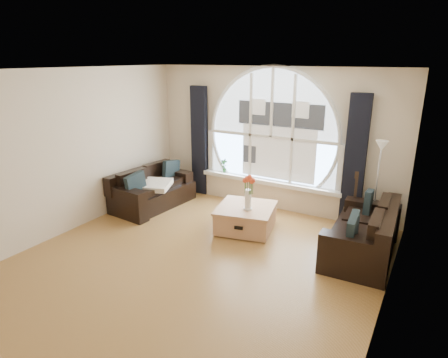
# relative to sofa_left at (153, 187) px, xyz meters

# --- Properties ---
(ground) EXTENTS (5.00, 5.50, 0.01)m
(ground) POSITION_rel_sofa_left_xyz_m (1.98, -1.51, -0.40)
(ground) COLOR brown
(ground) RESTS_ON ground
(ceiling) EXTENTS (5.00, 5.50, 0.01)m
(ceiling) POSITION_rel_sofa_left_xyz_m (1.98, -1.51, 2.30)
(ceiling) COLOR silver
(ceiling) RESTS_ON ground
(wall_back) EXTENTS (5.00, 0.01, 2.70)m
(wall_back) POSITION_rel_sofa_left_xyz_m (1.98, 1.24, 0.95)
(wall_back) COLOR beige
(wall_back) RESTS_ON ground
(wall_left) EXTENTS (0.01, 5.50, 2.70)m
(wall_left) POSITION_rel_sofa_left_xyz_m (-0.52, -1.51, 0.95)
(wall_left) COLOR beige
(wall_left) RESTS_ON ground
(wall_right) EXTENTS (0.01, 5.50, 2.70)m
(wall_right) POSITION_rel_sofa_left_xyz_m (4.48, -1.51, 0.95)
(wall_right) COLOR beige
(wall_right) RESTS_ON ground
(attic_slope) EXTENTS (0.92, 5.50, 0.72)m
(attic_slope) POSITION_rel_sofa_left_xyz_m (4.18, -1.51, 1.95)
(attic_slope) COLOR silver
(attic_slope) RESTS_ON ground
(arched_window) EXTENTS (2.60, 0.06, 2.15)m
(arched_window) POSITION_rel_sofa_left_xyz_m (1.98, 1.21, 1.23)
(arched_window) COLOR silver
(arched_window) RESTS_ON wall_back
(window_sill) EXTENTS (2.90, 0.22, 0.08)m
(window_sill) POSITION_rel_sofa_left_xyz_m (1.98, 1.14, 0.11)
(window_sill) COLOR white
(window_sill) RESTS_ON wall_back
(window_frame) EXTENTS (2.76, 0.08, 2.15)m
(window_frame) POSITION_rel_sofa_left_xyz_m (1.98, 1.18, 1.23)
(window_frame) COLOR white
(window_frame) RESTS_ON wall_back
(neighbor_house) EXTENTS (1.70, 0.02, 1.50)m
(neighbor_house) POSITION_rel_sofa_left_xyz_m (2.13, 1.19, 1.10)
(neighbor_house) COLOR silver
(neighbor_house) RESTS_ON wall_back
(curtain_left) EXTENTS (0.35, 0.12, 2.30)m
(curtain_left) POSITION_rel_sofa_left_xyz_m (0.38, 1.12, 0.75)
(curtain_left) COLOR black
(curtain_left) RESTS_ON ground
(curtain_right) EXTENTS (0.35, 0.12, 2.30)m
(curtain_right) POSITION_rel_sofa_left_xyz_m (3.58, 1.12, 0.75)
(curtain_right) COLOR black
(curtain_right) RESTS_ON ground
(sofa_left) EXTENTS (0.98, 1.73, 0.74)m
(sofa_left) POSITION_rel_sofa_left_xyz_m (0.00, 0.00, 0.00)
(sofa_left) COLOR black
(sofa_left) RESTS_ON ground
(sofa_right) EXTENTS (0.94, 1.76, 0.77)m
(sofa_right) POSITION_rel_sofa_left_xyz_m (4.00, 0.03, 0.00)
(sofa_right) COLOR black
(sofa_right) RESTS_ON ground
(coffee_chest) EXTENTS (1.12, 1.12, 0.46)m
(coffee_chest) POSITION_rel_sofa_left_xyz_m (2.10, -0.07, -0.17)
(coffee_chest) COLOR #A4714C
(coffee_chest) RESTS_ON ground
(throw_blanket) EXTENTS (0.70, 0.70, 0.10)m
(throw_blanket) POSITION_rel_sofa_left_xyz_m (0.16, -0.11, 0.10)
(throw_blanket) COLOR silver
(throw_blanket) RESTS_ON sofa_left
(vase_flowers) EXTENTS (0.24, 0.24, 0.70)m
(vase_flowers) POSITION_rel_sofa_left_xyz_m (2.18, -0.15, 0.41)
(vase_flowers) COLOR white
(vase_flowers) RESTS_ON coffee_chest
(floor_lamp) EXTENTS (0.24, 0.24, 1.60)m
(floor_lamp) POSITION_rel_sofa_left_xyz_m (4.01, 0.86, 0.40)
(floor_lamp) COLOR #B2B2B2
(floor_lamp) RESTS_ON ground
(guitar) EXTENTS (0.40, 0.30, 1.06)m
(guitar) POSITION_rel_sofa_left_xyz_m (3.69, 0.91, 0.13)
(guitar) COLOR olive
(guitar) RESTS_ON ground
(potted_plant) EXTENTS (0.15, 0.11, 0.29)m
(potted_plant) POSITION_rel_sofa_left_xyz_m (0.97, 1.14, 0.29)
(potted_plant) COLOR #1E6023
(potted_plant) RESTS_ON window_sill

